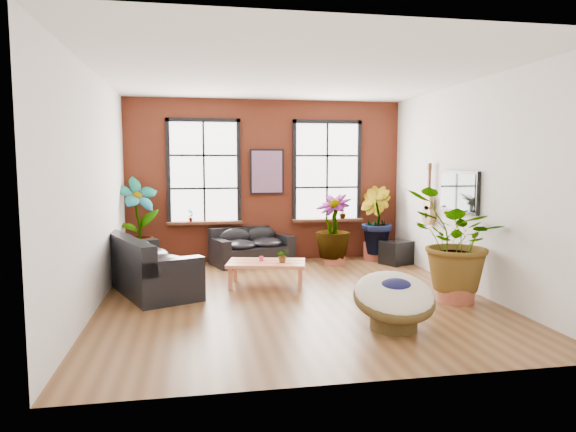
{
  "coord_description": "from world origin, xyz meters",
  "views": [
    {
      "loc": [
        -1.53,
        -7.89,
        2.16
      ],
      "look_at": [
        0.0,
        0.6,
        1.25
      ],
      "focal_mm": 32.0,
      "sensor_mm": 36.0,
      "label": 1
    }
  ],
  "objects_px": {
    "papasan_chair": "(394,298)",
    "sofa_back": "(251,247)",
    "sofa_left": "(146,266)",
    "coffee_table": "(266,264)"
  },
  "relations": [
    {
      "from": "papasan_chair",
      "to": "sofa_back",
      "type": "bearing_deg",
      "value": 110.06
    },
    {
      "from": "sofa_left",
      "to": "sofa_back",
      "type": "bearing_deg",
      "value": -67.08
    },
    {
      "from": "sofa_left",
      "to": "coffee_table",
      "type": "distance_m",
      "value": 2.04
    },
    {
      "from": "sofa_back",
      "to": "coffee_table",
      "type": "bearing_deg",
      "value": -107.62
    },
    {
      "from": "sofa_back",
      "to": "sofa_left",
      "type": "distance_m",
      "value": 2.84
    },
    {
      "from": "sofa_left",
      "to": "coffee_table",
      "type": "relative_size",
      "value": 1.74
    },
    {
      "from": "sofa_back",
      "to": "papasan_chair",
      "type": "bearing_deg",
      "value": -92.85
    },
    {
      "from": "papasan_chair",
      "to": "coffee_table",
      "type": "bearing_deg",
      "value": 120.43
    },
    {
      "from": "sofa_left",
      "to": "coffee_table",
      "type": "height_order",
      "value": "sofa_left"
    },
    {
      "from": "sofa_back",
      "to": "coffee_table",
      "type": "xyz_separation_m",
      "value": [
        0.05,
        -2.06,
        0.03
      ]
    }
  ]
}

